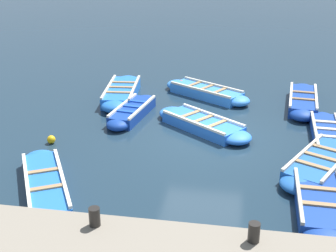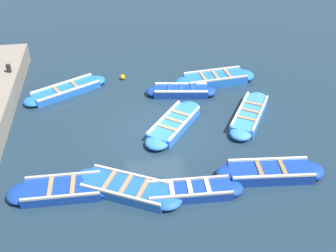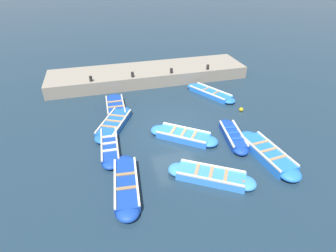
{
  "view_description": "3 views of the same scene",
  "coord_description": "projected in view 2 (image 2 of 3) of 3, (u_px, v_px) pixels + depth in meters",
  "views": [
    {
      "loc": [
        12.49,
        1.04,
        5.65
      ],
      "look_at": [
        0.44,
        -0.99,
        0.53
      ],
      "focal_mm": 50.0,
      "sensor_mm": 36.0,
      "label": 1
    },
    {
      "loc": [
        1.38,
        12.08,
        8.85
      ],
      "look_at": [
        -0.47,
        -0.0,
        0.17
      ],
      "focal_mm": 42.0,
      "sensor_mm": 36.0,
      "label": 2
    },
    {
      "loc": [
        -10.96,
        3.51,
        7.66
      ],
      "look_at": [
        0.24,
        0.43,
        0.23
      ],
      "focal_mm": 28.0,
      "sensor_mm": 36.0,
      "label": 3
    }
  ],
  "objects": [
    {
      "name": "boat_bow_out",
      "position": [
        174.0,
        124.0,
        15.11
      ],
      "size": [
        2.86,
        3.35,
        0.39
      ],
      "color": "blue",
      "rests_on": "ground"
    },
    {
      "name": "boat_broadside",
      "position": [
        62.0,
        190.0,
        12.22
      ],
      "size": [
        3.41,
        1.09,
        0.38
      ],
      "color": "navy",
      "rests_on": "ground"
    },
    {
      "name": "boat_near_quay",
      "position": [
        215.0,
        79.0,
        17.97
      ],
      "size": [
        3.84,
        1.31,
        0.46
      ],
      "color": "blue",
      "rests_on": "ground"
    },
    {
      "name": "boat_centre",
      "position": [
        250.0,
        115.0,
        15.62
      ],
      "size": [
        2.61,
        3.5,
        0.41
      ],
      "color": "#3884E0",
      "rests_on": "ground"
    },
    {
      "name": "boat_inner_gap",
      "position": [
        190.0,
        191.0,
        12.16
      ],
      "size": [
        3.41,
        0.91,
        0.37
      ],
      "color": "navy",
      "rests_on": "ground"
    },
    {
      "name": "boat_outer_left",
      "position": [
        270.0,
        172.0,
        12.82
      ],
      "size": [
        3.65,
        1.18,
        0.44
      ],
      "color": "navy",
      "rests_on": "ground"
    },
    {
      "name": "buoy_orange_near",
      "position": [
        259.0,
        100.0,
        16.55
      ],
      "size": [
        0.35,
        0.35,
        0.35
      ],
      "primitive_type": "sphere",
      "color": "#E05119",
      "rests_on": "ground"
    },
    {
      "name": "buoy_yellow_far",
      "position": [
        123.0,
        77.0,
        18.3
      ],
      "size": [
        0.24,
        0.24,
        0.24
      ],
      "primitive_type": "sphere",
      "color": "#EAB214",
      "rests_on": "ground"
    },
    {
      "name": "boat_mid_row",
      "position": [
        66.0,
        90.0,
        17.24
      ],
      "size": [
        3.73,
        2.52,
        0.36
      ],
      "color": "blue",
      "rests_on": "ground"
    },
    {
      "name": "bollard_north",
      "position": [
        9.0,
        68.0,
        17.02
      ],
      "size": [
        0.2,
        0.2,
        0.35
      ],
      "primitive_type": "cylinder",
      "color": "black",
      "rests_on": "quay_wall"
    },
    {
      "name": "boat_alongside",
      "position": [
        126.0,
        189.0,
        12.25
      ],
      "size": [
        3.7,
        2.54,
        0.39
      ],
      "color": "#1E59AD",
      "rests_on": "ground"
    },
    {
      "name": "boat_outer_right",
      "position": [
        181.0,
        91.0,
        17.11
      ],
      "size": [
        3.14,
        1.18,
        0.4
      ],
      "color": "navy",
      "rests_on": "ground"
    },
    {
      "name": "ground_plane",
      "position": [
        156.0,
        131.0,
        15.03
      ],
      "size": [
        120.0,
        120.0,
        0.0
      ],
      "primitive_type": "plane",
      "color": "#1C303F"
    }
  ]
}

